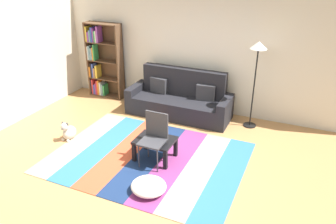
% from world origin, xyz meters
% --- Properties ---
extents(ground_plane, '(14.00, 14.00, 0.00)m').
position_xyz_m(ground_plane, '(0.00, 0.00, 0.00)').
color(ground_plane, '#B27F4C').
extents(back_wall, '(6.80, 0.10, 2.70)m').
position_xyz_m(back_wall, '(0.00, 2.55, 1.35)').
color(back_wall, silver).
rests_on(back_wall, ground_plane).
extents(left_wall, '(0.10, 5.50, 2.70)m').
position_xyz_m(left_wall, '(-3.40, 0.75, 1.35)').
color(left_wall, beige).
rests_on(left_wall, ground_plane).
extents(rug, '(3.28, 2.46, 0.01)m').
position_xyz_m(rug, '(-0.17, 0.15, 0.01)').
color(rug, tan).
rests_on(rug, ground_plane).
extents(couch, '(2.26, 0.80, 1.00)m').
position_xyz_m(couch, '(-0.33, 2.02, 0.34)').
color(couch, black).
rests_on(couch, ground_plane).
extents(bookshelf, '(0.90, 0.28, 1.81)m').
position_xyz_m(bookshelf, '(-2.53, 2.31, 0.86)').
color(bookshelf, brown).
rests_on(bookshelf, ground_plane).
extents(coffee_table, '(0.66, 0.51, 0.37)m').
position_xyz_m(coffee_table, '(-0.04, 0.18, 0.31)').
color(coffee_table, black).
rests_on(coffee_table, rug).
extents(pouf, '(0.53, 0.51, 0.19)m').
position_xyz_m(pouf, '(0.27, -0.68, 0.11)').
color(pouf, white).
rests_on(pouf, rug).
extents(dog, '(0.22, 0.35, 0.40)m').
position_xyz_m(dog, '(-1.85, 0.13, 0.16)').
color(dog, beige).
rests_on(dog, ground_plane).
extents(standing_lamp, '(0.32, 0.32, 1.76)m').
position_xyz_m(standing_lamp, '(1.21, 2.09, 1.47)').
color(standing_lamp, black).
rests_on(standing_lamp, ground_plane).
extents(tv_remote, '(0.13, 0.15, 0.02)m').
position_xyz_m(tv_remote, '(-0.05, 0.12, 0.39)').
color(tv_remote, black).
rests_on(tv_remote, coffee_table).
extents(folding_chair, '(0.40, 0.40, 0.90)m').
position_xyz_m(folding_chair, '(0.00, 0.09, 0.53)').
color(folding_chair, '#38383D').
rests_on(folding_chair, ground_plane).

